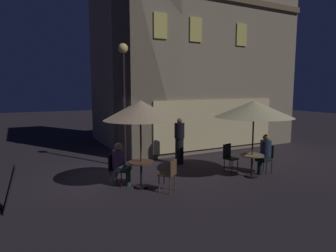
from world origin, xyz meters
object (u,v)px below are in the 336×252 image
(patio_umbrella_0, at_px, (254,109))
(cafe_chair_3, at_px, (170,172))
(cafe_table_1, at_px, (141,169))
(cafe_chair_0, at_px, (229,155))
(menu_sandwich_board, at_px, (0,189))
(cafe_table_0, at_px, (252,161))
(street_lamp_near_corner, at_px, (124,80))
(cafe_chair_1, at_px, (267,156))
(patio_umbrella_1, at_px, (140,111))
(patron_seated_1, at_px, (120,161))
(cafe_chair_2, at_px, (116,166))
(patron_standing_2, at_px, (179,141))
(patron_seated_0, at_px, (265,151))

(patio_umbrella_0, xyz_separation_m, cafe_chair_3, (-2.93, 0.01, -1.59))
(cafe_table_1, bearing_deg, cafe_chair_3, -52.34)
(cafe_chair_0, bearing_deg, cafe_table_1, -101.24)
(menu_sandwich_board, height_order, cafe_table_0, menu_sandwich_board)
(street_lamp_near_corner, relative_size, cafe_chair_1, 4.63)
(patio_umbrella_1, bearing_deg, street_lamp_near_corner, 81.53)
(cafe_chair_3, height_order, patron_seated_1, patron_seated_1)
(cafe_chair_1, height_order, cafe_chair_2, cafe_chair_1)
(patio_umbrella_0, bearing_deg, patron_seated_1, 163.12)
(street_lamp_near_corner, xyz_separation_m, patron_seated_1, (-0.80, -1.85, -2.36))
(patron_standing_2, bearing_deg, patio_umbrella_0, 86.23)
(cafe_table_0, relative_size, patron_standing_2, 0.43)
(cafe_chair_2, xyz_separation_m, cafe_chair_3, (1.08, -1.29, 0.01))
(menu_sandwich_board, distance_m, patron_seated_1, 3.03)
(cafe_chair_3, distance_m, patron_seated_1, 1.54)
(patio_umbrella_1, height_order, patron_standing_2, patio_umbrella_1)
(menu_sandwich_board, bearing_deg, patio_umbrella_0, -6.06)
(street_lamp_near_corner, distance_m, cafe_chair_0, 4.42)
(street_lamp_near_corner, xyz_separation_m, cafe_chair_3, (0.19, -3.03, -2.52))
(menu_sandwich_board, xyz_separation_m, cafe_table_0, (6.88, -0.67, 0.00))
(cafe_chair_1, height_order, patron_standing_2, patron_standing_2)
(patron_standing_2, bearing_deg, cafe_table_0, 86.23)
(street_lamp_near_corner, height_order, cafe_table_1, street_lamp_near_corner)
(cafe_chair_0, bearing_deg, cafe_chair_2, -110.61)
(street_lamp_near_corner, height_order, cafe_chair_2, street_lamp_near_corner)
(patron_seated_0, bearing_deg, cafe_chair_2, -24.29)
(street_lamp_near_corner, bearing_deg, cafe_table_0, -44.31)
(cafe_table_1, bearing_deg, cafe_chair_2, 132.42)
(cafe_table_0, xyz_separation_m, cafe_chair_0, (-0.21, 0.85, 0.03))
(menu_sandwich_board, relative_size, patron_seated_0, 0.78)
(street_lamp_near_corner, distance_m, cafe_table_1, 3.46)
(patio_umbrella_0, bearing_deg, patron_standing_2, 115.30)
(cafe_chair_0, bearing_deg, cafe_chair_1, 40.52)
(cafe_table_0, xyz_separation_m, cafe_chair_1, (0.79, 0.14, 0.05))
(cafe_chair_1, relative_size, cafe_chair_2, 1.02)
(cafe_chair_1, relative_size, cafe_chair_3, 1.05)
(cafe_chair_2, bearing_deg, street_lamp_near_corner, 110.48)
(patio_umbrella_1, bearing_deg, menu_sandwich_board, -179.57)
(patio_umbrella_1, relative_size, patron_seated_1, 1.98)
(cafe_table_1, xyz_separation_m, cafe_chair_2, (-0.54, 0.60, -0.00))
(cafe_table_1, distance_m, cafe_chair_3, 0.87)
(cafe_chair_2, bearing_deg, cafe_table_0, 29.69)
(patio_umbrella_1, xyz_separation_m, patron_seated_0, (4.12, -0.58, -1.44))
(cafe_chair_0, relative_size, cafe_chair_3, 1.05)
(patron_seated_1, bearing_deg, cafe_chair_0, 42.45)
(street_lamp_near_corner, distance_m, patron_seated_0, 5.31)
(patio_umbrella_0, distance_m, patron_seated_1, 4.33)
(street_lamp_near_corner, xyz_separation_m, cafe_chair_0, (2.90, -2.18, -2.52))
(menu_sandwich_board, bearing_deg, cafe_table_0, -6.06)
(street_lamp_near_corner, height_order, menu_sandwich_board, street_lamp_near_corner)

